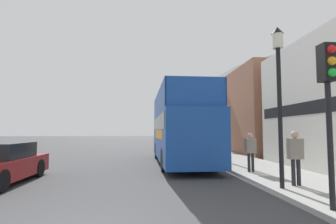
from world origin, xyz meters
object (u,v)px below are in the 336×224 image
tour_bus (180,131)px  lamp_post_second (220,104)px  pedestrian_third (251,148)px  traffic_signal (328,87)px  parked_car_ahead_of_bus (177,144)px  pedestrian_second (295,153)px  lamp_post_nearest (279,76)px

tour_bus → lamp_post_second: (2.38, 0.13, 1.58)m
tour_bus → pedestrian_third: (2.44, -4.13, -0.70)m
pedestrian_third → traffic_signal: traffic_signal is taller
pedestrian_third → lamp_post_second: (-0.06, 4.26, 2.28)m
tour_bus → parked_car_ahead_of_bus: 7.36m
pedestrian_second → lamp_post_nearest: lamp_post_nearest is taller
pedestrian_second → pedestrian_third: pedestrian_second is taller
traffic_signal → lamp_post_second: lamp_post_second is taller
tour_bus → traffic_signal: (2.13, -9.37, 0.99)m
pedestrian_second → lamp_post_second: bearing=93.2°
parked_car_ahead_of_bus → lamp_post_second: lamp_post_second is taller
parked_car_ahead_of_bus → lamp_post_second: (1.77, -7.13, 2.68)m
parked_car_ahead_of_bus → lamp_post_nearest: size_ratio=0.90×
lamp_post_nearest → tour_bus: bearing=106.6°
traffic_signal → tour_bus: bearing=102.8°
pedestrian_second → lamp_post_nearest: size_ratio=0.34×
lamp_post_nearest → lamp_post_second: (0.24, 7.33, -0.11)m
parked_car_ahead_of_bus → traffic_signal: bearing=-87.3°
traffic_signal → lamp_post_second: (0.25, 9.50, 0.59)m
pedestrian_second → pedestrian_third: 2.77m
pedestrian_third → traffic_signal: (-0.31, -5.24, 1.69)m
tour_bus → pedestrian_third: 4.85m
pedestrian_third → lamp_post_second: 4.83m
pedestrian_third → lamp_post_nearest: lamp_post_nearest is taller
tour_bus → pedestrian_third: size_ratio=6.10×
parked_car_ahead_of_bus → lamp_post_nearest: 14.80m
parked_car_ahead_of_bus → lamp_post_second: bearing=-78.5°
pedestrian_third → lamp_post_second: lamp_post_second is taller
traffic_signal → pedestrian_third: bearing=86.6°
tour_bus → lamp_post_second: 2.86m
lamp_post_nearest → pedestrian_third: bearing=84.5°
parked_car_ahead_of_bus → pedestrian_second: pedestrian_second is taller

